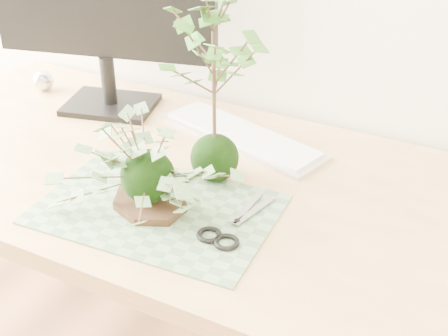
{
  "coord_description": "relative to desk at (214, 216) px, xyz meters",
  "views": [
    {
      "loc": [
        0.45,
        0.28,
        1.42
      ],
      "look_at": [
        0.0,
        1.14,
        0.84
      ],
      "focal_mm": 50.0,
      "sensor_mm": 36.0,
      "label": 1
    }
  ],
  "objects": [
    {
      "name": "desk",
      "position": [
        0.0,
        0.0,
        0.0
      ],
      "size": [
        1.6,
        0.7,
        0.74
      ],
      "color": "#DBB267",
      "rests_on": "ground_plane"
    },
    {
      "name": "cutting_mat",
      "position": [
        -0.05,
        -0.14,
        0.09
      ],
      "size": [
        0.46,
        0.32,
        0.0
      ],
      "primitive_type": "cube",
      "rotation": [
        0.0,
        0.0,
        0.06
      ],
      "color": "#4E704E",
      "rests_on": "desk"
    },
    {
      "name": "stone_dish",
      "position": [
        -0.06,
        -0.14,
        0.1
      ],
      "size": [
        0.21,
        0.21,
        0.01
      ],
      "primitive_type": "cylinder",
      "rotation": [
        0.0,
        0.0,
        -0.36
      ],
      "color": "black",
      "rests_on": "cutting_mat"
    },
    {
      "name": "ivy_kokedama",
      "position": [
        -0.06,
        -0.14,
        0.21
      ],
      "size": [
        0.35,
        0.35,
        0.21
      ],
      "rotation": [
        0.0,
        0.0,
        -0.26
      ],
      "color": "black",
      "rests_on": "stone_dish"
    },
    {
      "name": "maple_kokedama",
      "position": [
        -0.0,
        0.01,
        0.38
      ],
      "size": [
        0.26,
        0.26,
        0.42
      ],
      "rotation": [
        0.0,
        0.0,
        -0.2
      ],
      "color": "black",
      "rests_on": "desk"
    },
    {
      "name": "keyboard",
      "position": [
        -0.03,
        0.2,
        0.1
      ],
      "size": [
        0.44,
        0.24,
        0.02
      ],
      "rotation": [
        0.0,
        0.0,
        -0.28
      ],
      "color": "silver",
      "rests_on": "desk"
    },
    {
      "name": "foil_ball",
      "position": [
        -0.62,
        0.2,
        0.12
      ],
      "size": [
        0.06,
        0.06,
        0.06
      ],
      "primitive_type": "sphere",
      "color": "white",
      "rests_on": "desk"
    },
    {
      "name": "scissors",
      "position": [
        0.11,
        -0.15,
        0.1
      ],
      "size": [
        0.09,
        0.19,
        0.01
      ],
      "rotation": [
        0.0,
        0.0,
        -0.12
      ],
      "color": "gray",
      "rests_on": "cutting_mat"
    }
  ]
}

